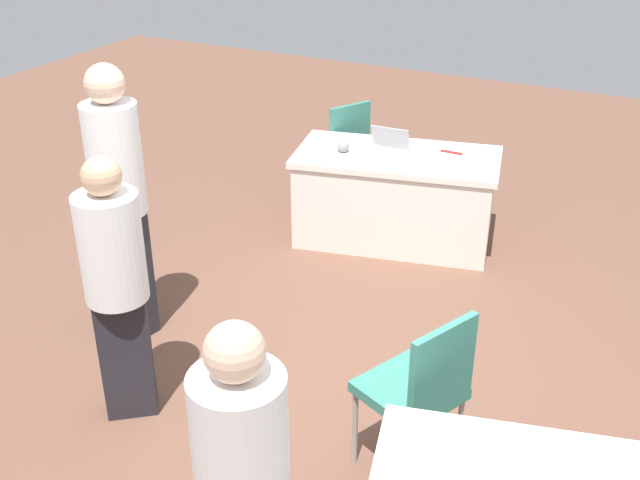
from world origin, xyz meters
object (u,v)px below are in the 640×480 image
at_px(table_foreground, 395,197).
at_px(chair_tucked_left, 341,145).
at_px(person_attendee_browsing, 119,191).
at_px(person_organiser, 116,280).
at_px(scissors_red, 452,152).
at_px(yarn_ball, 343,146).
at_px(chair_tucked_right, 420,386).
at_px(laptop_silver, 386,150).

xyz_separation_m(table_foreground, chair_tucked_left, (0.73, -0.51, 0.16)).
relative_size(person_attendee_browsing, person_organiser, 1.16).
bearing_deg(scissors_red, yarn_ball, -154.17).
xyz_separation_m(chair_tucked_left, yarn_ball, (-0.33, 0.65, 0.26)).
height_order(person_organiser, scissors_red, person_organiser).
bearing_deg(person_attendee_browsing, chair_tucked_left, 93.28).
xyz_separation_m(table_foreground, yarn_ball, (0.41, 0.15, 0.42)).
height_order(chair_tucked_right, person_organiser, person_organiser).
bearing_deg(chair_tucked_right, yarn_ball, 56.99).
bearing_deg(scissors_red, person_organiser, -106.95).
relative_size(person_attendee_browsing, laptop_silver, 5.59).
bearing_deg(yarn_ball, laptop_silver, -164.39).
xyz_separation_m(person_organiser, scissors_red, (-0.91, -2.94, -0.12)).
distance_m(person_attendee_browsing, laptop_silver, 2.23).
relative_size(yarn_ball, scissors_red, 0.54).
height_order(laptop_silver, scissors_red, laptop_silver).
bearing_deg(laptop_silver, table_foreground, -145.96).
bearing_deg(table_foreground, yarn_ball, 20.00).
bearing_deg(person_attendee_browsing, person_organiser, -41.90).
relative_size(person_organiser, scissors_red, 8.75).
distance_m(chair_tucked_right, person_attendee_browsing, 2.25).
distance_m(laptop_silver, scissors_red, 0.53).
height_order(table_foreground, chair_tucked_left, chair_tucked_left).
bearing_deg(chair_tucked_left, scissors_red, -76.53).
height_order(chair_tucked_right, scissors_red, chair_tucked_right).
height_order(person_attendee_browsing, scissors_red, person_attendee_browsing).
relative_size(person_attendee_browsing, yarn_ball, 18.90).
distance_m(yarn_ball, scissors_red, 0.87).
bearing_deg(laptop_silver, scissors_red, -149.89).
relative_size(chair_tucked_left, yarn_ball, 9.75).
height_order(person_organiser, yarn_ball, person_organiser).
bearing_deg(scissors_red, person_attendee_browsing, -121.86).
relative_size(person_organiser, laptop_silver, 4.82).
height_order(chair_tucked_left, laptop_silver, laptop_silver).
bearing_deg(table_foreground, laptop_silver, 35.88).
bearing_deg(laptop_silver, yarn_ball, 13.77).
bearing_deg(yarn_ball, scissors_red, -154.43).
distance_m(table_foreground, chair_tucked_right, 2.71).
distance_m(chair_tucked_left, scissors_red, 1.16).
distance_m(person_organiser, laptop_silver, 2.70).
bearing_deg(table_foreground, chair_tucked_left, -34.61).
bearing_deg(yarn_ball, person_attendee_browsing, 71.20).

